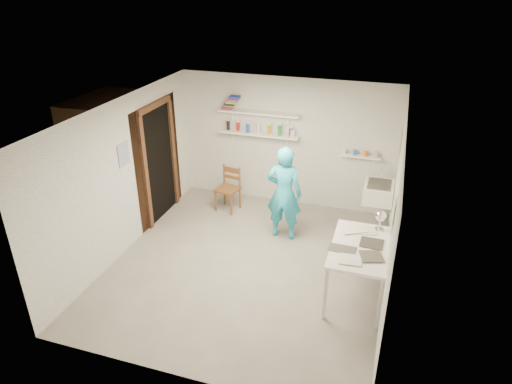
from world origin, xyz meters
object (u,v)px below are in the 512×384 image
(belfast_sink, at_px, (379,192))
(work_table, at_px, (357,271))
(wall_clock, at_px, (288,173))
(desk_lamp, at_px, (381,216))
(wooden_chair, at_px, (228,189))
(man, at_px, (284,193))

(belfast_sink, relative_size, work_table, 0.49)
(belfast_sink, bearing_deg, work_table, -93.21)
(wall_clock, relative_size, work_table, 0.23)
(desk_lamp, bearing_deg, wooden_chair, 154.12)
(man, distance_m, wooden_chair, 1.41)
(wall_clock, height_order, desk_lamp, wall_clock)
(belfast_sink, relative_size, wooden_chair, 0.71)
(work_table, distance_m, desk_lamp, 0.83)
(man, bearing_deg, wooden_chair, -25.33)
(man, bearing_deg, wall_clock, -88.21)
(man, relative_size, work_table, 1.30)
(man, height_order, wall_clock, man)
(wooden_chair, relative_size, desk_lamp, 5.49)
(belfast_sink, bearing_deg, desk_lamp, -86.37)
(belfast_sink, relative_size, desk_lamp, 3.90)
(belfast_sink, relative_size, man, 0.37)
(man, distance_m, desk_lamp, 1.73)
(wooden_chair, bearing_deg, work_table, -25.08)
(man, xyz_separation_m, desk_lamp, (1.55, -0.74, 0.24))
(work_table, xyz_separation_m, desk_lamp, (0.20, 0.49, 0.63))
(wall_clock, bearing_deg, man, -88.21)
(wooden_chair, xyz_separation_m, work_table, (2.56, -1.83, -0.01))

